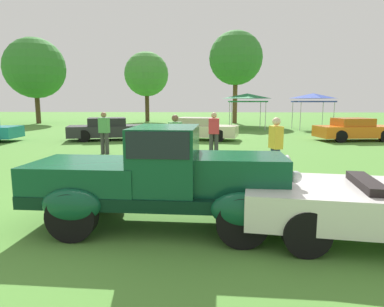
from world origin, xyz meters
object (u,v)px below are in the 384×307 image
object	(u,v)px
show_car_cream	(198,129)
spectator_by_row	(214,133)
feature_pickup_truck	(161,176)
show_car_orange	(355,130)
show_car_charcoal	(110,129)
canopy_tent_left_field	(247,97)
spectator_far_side	(175,139)
canopy_tent_center_field	(313,97)
spectator_between_cars	(275,146)
spectator_near_truck	(104,131)

from	to	relation	value
show_car_cream	spectator_by_row	xyz separation A→B (m)	(0.80, -5.52, 0.31)
feature_pickup_truck	show_car_orange	distance (m)	15.49
show_car_charcoal	canopy_tent_left_field	xyz separation A→B (m)	(8.33, 7.69, 1.82)
feature_pickup_truck	spectator_by_row	world-z (taller)	feature_pickup_truck
show_car_charcoal	spectator_far_side	bearing A→B (deg)	-59.54
show_car_orange	spectator_by_row	world-z (taller)	spectator_by_row
canopy_tent_center_field	spectator_by_row	bearing A→B (deg)	-120.94
show_car_cream	spectator_by_row	bearing A→B (deg)	-81.74
canopy_tent_left_field	canopy_tent_center_field	world-z (taller)	same
show_car_cream	spectator_far_side	size ratio (longest dim) A/B	2.66
spectator_between_cars	canopy_tent_center_field	xyz separation A→B (m)	(5.96, 16.55, 1.51)
spectator_far_side	show_car_orange	bearing A→B (deg)	41.01
canopy_tent_center_field	spectator_near_truck	bearing A→B (deg)	-133.96
show_car_cream	spectator_between_cars	xyz separation A→B (m)	(2.40, -9.45, 0.31)
show_car_cream	spectator_by_row	size ratio (longest dim) A/B	2.66
spectator_between_cars	spectator_far_side	world-z (taller)	same
feature_pickup_truck	spectator_by_row	distance (m)	7.50
feature_pickup_truck	show_car_charcoal	size ratio (longest dim) A/B	0.92
show_car_charcoal	spectator_between_cars	size ratio (longest dim) A/B	2.84
show_car_orange	canopy_tent_center_field	world-z (taller)	canopy_tent_center_field
spectator_between_cars	spectator_by_row	xyz separation A→B (m)	(-1.59, 3.94, 0.00)
feature_pickup_truck	canopy_tent_center_field	distance (m)	21.84
feature_pickup_truck	spectator_near_truck	size ratio (longest dim) A/B	2.61
show_car_cream	feature_pickup_truck	bearing A→B (deg)	-90.79
spectator_near_truck	canopy_tent_center_field	world-z (taller)	canopy_tent_center_field
show_car_charcoal	spectator_near_truck	world-z (taller)	spectator_near_truck
spectator_near_truck	spectator_far_side	distance (m)	4.04
spectator_by_row	canopy_tent_center_field	size ratio (longest dim) A/B	0.62
show_car_orange	feature_pickup_truck	bearing A→B (deg)	-123.93
show_car_cream	spectator_by_row	world-z (taller)	spectator_by_row
spectator_by_row	canopy_tent_left_field	size ratio (longest dim) A/B	0.62
show_car_cream	spectator_far_side	world-z (taller)	spectator_far_side
spectator_far_side	canopy_tent_left_field	size ratio (longest dim) A/B	0.62
feature_pickup_truck	spectator_near_truck	world-z (taller)	feature_pickup_truck
spectator_between_cars	canopy_tent_left_field	world-z (taller)	canopy_tent_left_field
show_car_orange	spectator_near_truck	size ratio (longest dim) A/B	2.53
show_car_charcoal	show_car_cream	world-z (taller)	same
spectator_near_truck	spectator_far_side	size ratio (longest dim) A/B	1.00
spectator_between_cars	canopy_tent_center_field	bearing A→B (deg)	70.18
show_car_orange	canopy_tent_center_field	bearing A→B (deg)	90.85
show_car_cream	show_car_orange	distance (m)	8.47
spectator_near_truck	canopy_tent_center_field	size ratio (longest dim) A/B	0.62
feature_pickup_truck	show_car_charcoal	bearing A→B (deg)	110.43
show_car_cream	spectator_near_truck	distance (m)	6.41
show_car_charcoal	show_car_cream	size ratio (longest dim) A/B	1.07
show_car_cream	spectator_near_truck	size ratio (longest dim) A/B	2.66
spectator_between_cars	canopy_tent_left_field	distance (m)	16.84
feature_pickup_truck	show_car_orange	world-z (taller)	feature_pickup_truck
feature_pickup_truck	spectator_between_cars	bearing A→B (deg)	53.61
show_car_charcoal	spectator_between_cars	bearing A→B (deg)	-51.32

